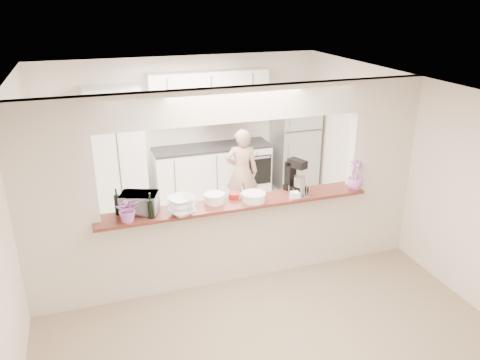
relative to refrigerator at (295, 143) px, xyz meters
name	(u,v)px	position (x,y,z in m)	size (l,w,h in m)	color
floor	(235,276)	(-2.05, -2.65, -0.85)	(6.00, 6.00, 0.00)	tan
tile_overlay	(205,225)	(-2.05, -1.10, -0.84)	(5.00, 2.90, 0.01)	silver
partition	(234,171)	(-2.05, -2.65, 0.63)	(5.00, 0.15, 2.50)	beige
bar_counter	(235,238)	(-2.05, -2.65, -0.27)	(3.40, 0.38, 1.09)	beige
kitchen_cabinets	(176,147)	(-2.24, 0.07, 0.12)	(3.15, 0.62, 2.25)	white
refrigerator	(295,143)	(0.00, 0.00, 0.00)	(0.75, 0.70, 1.70)	#9C9CA0
flower_left	(128,209)	(-3.35, -2.80, 0.39)	(0.27, 0.24, 0.30)	#D671C9
wine_bottle_a	(151,208)	(-3.10, -2.80, 0.36)	(0.06, 0.06, 0.31)	black
wine_bottle_b	(117,205)	(-3.45, -2.58, 0.37)	(0.06, 0.06, 0.32)	black
toaster_oven	(139,203)	(-3.20, -2.60, 0.36)	(0.43, 0.29, 0.24)	#AFAEB3
serving_bowls	(181,206)	(-2.75, -2.82, 0.35)	(0.29, 0.29, 0.22)	white
plate_stack_a	(214,198)	(-2.30, -2.62, 0.30)	(0.25, 0.25, 0.12)	white
plate_stack_b	(254,197)	(-1.82, -2.72, 0.29)	(0.30, 0.30, 0.10)	white
red_bowl	(234,196)	(-2.03, -2.57, 0.28)	(0.15, 0.15, 0.07)	maroon
tan_bowl	(236,196)	(-2.00, -2.57, 0.27)	(0.13, 0.13, 0.06)	#CEB891
utensil_caddy	(299,190)	(-1.25, -2.80, 0.34)	(0.25, 0.15, 0.23)	silver
stand_mixer	(295,177)	(-1.21, -2.59, 0.43)	(0.28, 0.34, 0.43)	black
flower_right	(355,175)	(-0.45, -2.80, 0.43)	(0.22, 0.22, 0.39)	#B96DCC
person	(242,173)	(-1.35, -0.87, -0.12)	(0.54, 0.35, 1.47)	tan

